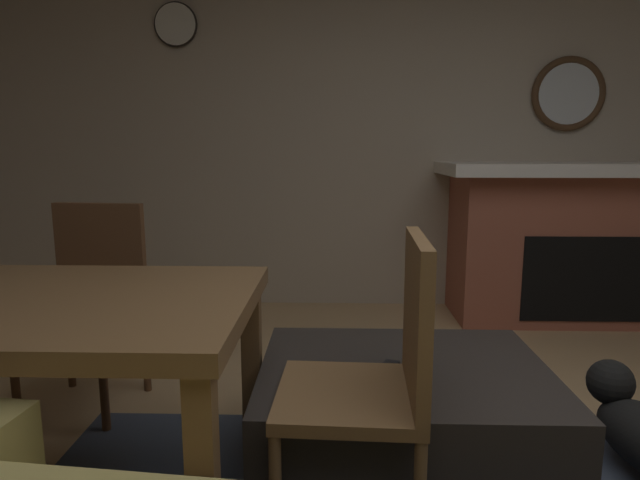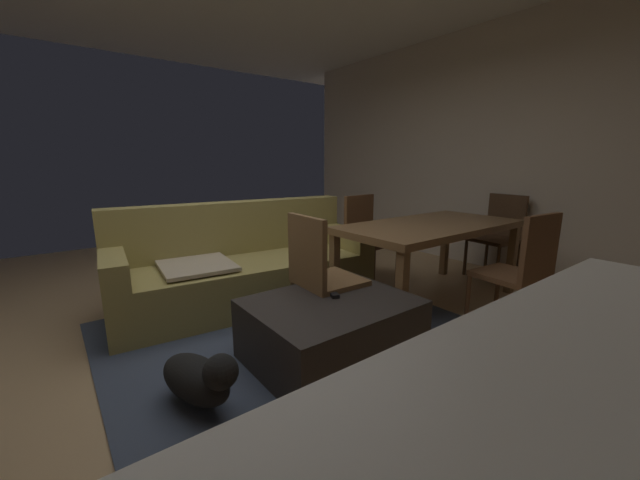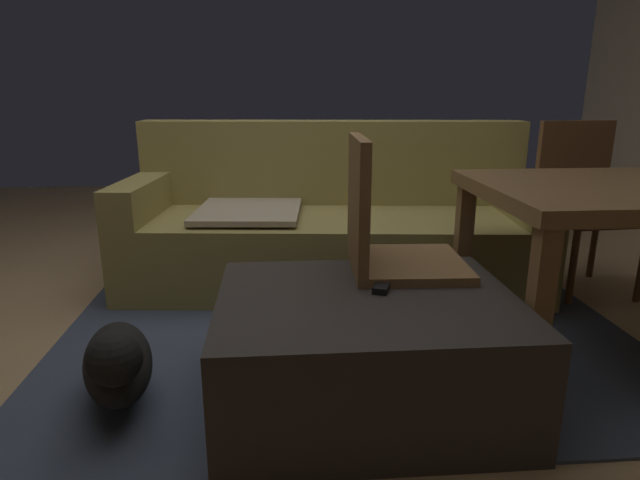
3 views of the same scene
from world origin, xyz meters
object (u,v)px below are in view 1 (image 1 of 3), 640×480
round_wall_mirror (568,94)px  wall_clock (176,24)px  ottoman_coffee_table (403,420)px  dining_chair_west (379,369)px  fireplace (575,241)px  tv_remote (386,371)px  dining_chair_south (91,292)px

round_wall_mirror → wall_clock: size_ratio=1.67×
ottoman_coffee_table → wall_clock: size_ratio=3.28×
dining_chair_west → round_wall_mirror: bearing=-122.0°
fireplace → tv_remote: size_ratio=11.63×
ottoman_coffee_table → dining_chair_south: size_ratio=1.11×
round_wall_mirror → tv_remote: round_wall_mirror is taller
round_wall_mirror → wall_clock: wall_clock is taller
tv_remote → wall_clock: 3.07m
fireplace → dining_chair_west: size_ratio=2.00×
dining_chair_west → wall_clock: bearing=-62.3°
round_wall_mirror → wall_clock: (2.80, 0.00, 0.49)m
fireplace → wall_clock: size_ratio=5.94×
round_wall_mirror → dining_chair_south: round_wall_mirror is taller
ottoman_coffee_table → dining_chair_south: dining_chair_south is taller
dining_chair_south → wall_clock: 2.22m
ottoman_coffee_table → tv_remote: tv_remote is taller
round_wall_mirror → tv_remote: (1.48, 2.23, -1.14)m
round_wall_mirror → ottoman_coffee_table: bearing=56.9°
round_wall_mirror → dining_chair_south: bearing=29.8°
ottoman_coffee_table → wall_clock: wall_clock is taller
dining_chair_south → round_wall_mirror: bearing=-150.2°
ottoman_coffee_table → dining_chair_west: size_ratio=1.11×
fireplace → ottoman_coffee_table: bearing=53.1°
round_wall_mirror → ottoman_coffee_table: round_wall_mirror is taller
ottoman_coffee_table → tv_remote: bearing=45.6°
dining_chair_west → tv_remote: bearing=-101.8°
round_wall_mirror → dining_chair_west: (1.52, 2.44, -1.04)m
ottoman_coffee_table → tv_remote: 0.24m
ottoman_coffee_table → tv_remote: (0.07, 0.07, 0.22)m
ottoman_coffee_table → dining_chair_south: (1.39, -0.56, 0.32)m
fireplace → ottoman_coffee_table: size_ratio=1.81×
fireplace → round_wall_mirror: bearing=-90.0°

